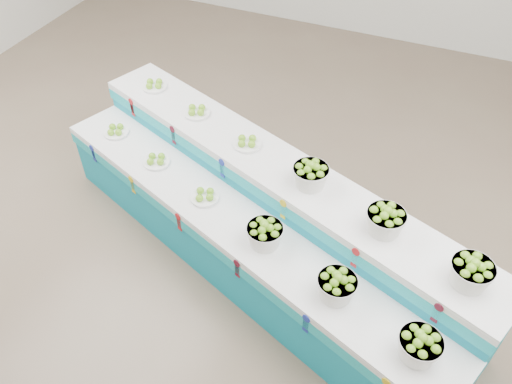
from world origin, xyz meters
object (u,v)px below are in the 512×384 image
basket_lower_left (265,234)px  display_stand (256,220)px  basket_upper_right (471,272)px  plate_upper_mid (197,110)px

basket_lower_left → display_stand: bearing=122.2°
display_stand → basket_upper_right: (1.80, -0.40, 0.62)m
plate_upper_mid → basket_upper_right: bearing=-21.2°
plate_upper_mid → basket_upper_right: (2.71, -1.05, 0.06)m
basket_lower_left → plate_upper_mid: (-1.16, 1.04, 0.24)m
basket_lower_left → plate_upper_mid: size_ratio=1.17×
display_stand → basket_lower_left: (0.25, -0.39, 0.32)m
basket_lower_left → basket_upper_right: basket_upper_right is taller
basket_lower_left → basket_upper_right: size_ratio=1.00×
basket_upper_right → display_stand: bearing=167.4°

